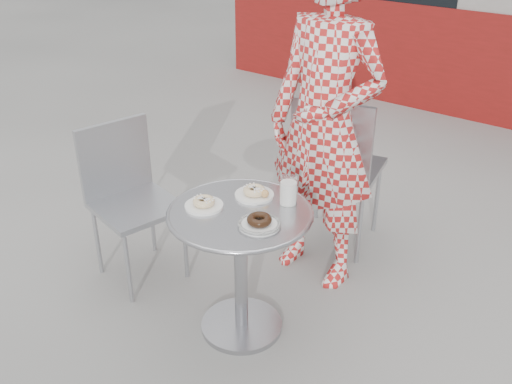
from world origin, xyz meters
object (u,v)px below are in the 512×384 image
Objects in this scene: plate_checker at (259,223)px; milk_cup at (288,192)px; seated_person at (325,125)px; chair_far at (337,198)px; plate_far at (255,193)px; bistro_table at (240,242)px; chair_left at (139,233)px; plate_near at (204,203)px.

milk_cup reaches higher than plate_checker.
seated_person is 0.50m from milk_cup.
milk_cup is (0.19, -0.80, 0.44)m from chair_far.
milk_cup reaches higher than plate_far.
bistro_table is 3.66× the size of plate_far.
plate_near is (0.59, -0.08, 0.42)m from chair_left.
milk_cup is (-0.02, 0.24, 0.05)m from plate_checker.
seated_person is at bearing 83.60° from plate_far.
plate_near is 0.94× the size of plate_checker.
plate_checker is at bearing -17.56° from bistro_table.
chair_far reaches higher than plate_near.
plate_checker reaches higher than plate_near.
chair_left is 1.00m from milk_cup.
bistro_table is at bearing -78.60° from chair_left.
plate_far is at bearing -93.86° from seated_person.
chair_far reaches higher than chair_left.
bistro_table is at bearing 162.44° from plate_checker.
plate_near is (-0.18, -0.73, -0.20)m from seated_person.
milk_cup is (0.13, 0.19, 0.23)m from bistro_table.
chair_left is 0.84m from plate_far.
chair_far reaches higher than plate_far.
plate_checker is (0.12, -0.70, -0.20)m from seated_person.
seated_person is 9.67× the size of plate_far.
seated_person is at bearing 90.84° from chair_far.
plate_far is at bearing 132.18° from plate_checker.
chair_far reaches higher than plate_checker.
bistro_table is at bearing 24.41° from plate_near.
milk_cup is at bearing 42.68° from plate_near.
plate_far is 0.17m from milk_cup.
seated_person reaches higher than plate_far.
plate_checker is at bearing 88.20° from chair_far.
chair_far reaches higher than bistro_table.
chair_far is 1.11× the size of chair_left.
plate_checker is at bearing -81.47° from chair_left.
plate_far is (0.02, -0.84, 0.39)m from chair_far.
plate_near is at bearing -137.32° from milk_cup.
plate_checker is at bearing -77.58° from seated_person.
chair_left is 6.61× the size of milk_cup.
chair_left is at bearing -136.94° from seated_person.
chair_far is at bearing -22.72° from chair_left.
plate_near is at bearing -175.38° from plate_checker.
chair_left is (-0.74, 0.01, -0.24)m from bistro_table.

